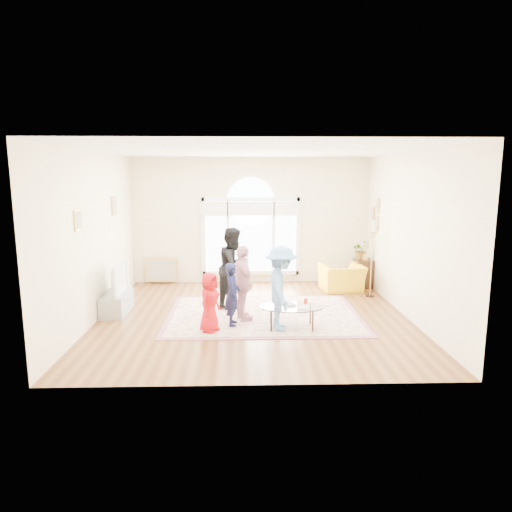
{
  "coord_description": "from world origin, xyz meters",
  "views": [
    {
      "loc": [
        -0.2,
        -8.65,
        2.73
      ],
      "look_at": [
        0.06,
        0.3,
        1.16
      ],
      "focal_mm": 32.0,
      "sensor_mm": 36.0,
      "label": 1
    }
  ],
  "objects_px": {
    "coffee_table": "(291,307)",
    "armchair": "(342,278)",
    "area_rug": "(264,314)",
    "tv_console": "(117,303)",
    "television": "(116,278)"
  },
  "relations": [
    {
      "from": "armchair",
      "to": "coffee_table",
      "type": "bearing_deg",
      "value": 53.15
    },
    {
      "from": "area_rug",
      "to": "armchair",
      "type": "xyz_separation_m",
      "value": [
        1.97,
        1.9,
        0.31
      ]
    },
    {
      "from": "coffee_table",
      "to": "armchair",
      "type": "distance_m",
      "value": 3.12
    },
    {
      "from": "area_rug",
      "to": "television",
      "type": "xyz_separation_m",
      "value": [
        -2.95,
        0.21,
        0.71
      ]
    },
    {
      "from": "tv_console",
      "to": "coffee_table",
      "type": "bearing_deg",
      "value": -16.95
    },
    {
      "from": "coffee_table",
      "to": "television",
      "type": "bearing_deg",
      "value": 165.45
    },
    {
      "from": "television",
      "to": "coffee_table",
      "type": "relative_size",
      "value": 0.88
    },
    {
      "from": "tv_console",
      "to": "armchair",
      "type": "relative_size",
      "value": 1.03
    },
    {
      "from": "tv_console",
      "to": "armchair",
      "type": "bearing_deg",
      "value": 18.95
    },
    {
      "from": "tv_console",
      "to": "armchair",
      "type": "xyz_separation_m",
      "value": [
        4.92,
        1.69,
        0.11
      ]
    },
    {
      "from": "tv_console",
      "to": "area_rug",
      "type": "bearing_deg",
      "value": -4.06
    },
    {
      "from": "coffee_table",
      "to": "tv_console",
      "type": "bearing_deg",
      "value": 165.49
    },
    {
      "from": "tv_console",
      "to": "coffee_table",
      "type": "relative_size",
      "value": 0.85
    },
    {
      "from": "area_rug",
      "to": "tv_console",
      "type": "distance_m",
      "value": 2.97
    },
    {
      "from": "area_rug",
      "to": "television",
      "type": "bearing_deg",
      "value": 175.93
    }
  ]
}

